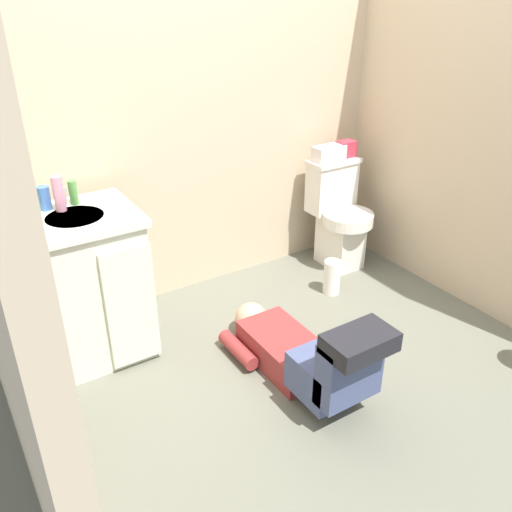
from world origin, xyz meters
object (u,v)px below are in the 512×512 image
(vanity_cabinet, at_px, (86,286))
(bottle_green, at_px, (73,193))
(tissue_box, at_px, (329,153))
(paper_towel_roll, at_px, (332,277))
(bottle_pink, at_px, (59,194))
(faucet, at_px, (64,197))
(soap_dispenser, at_px, (25,202))
(person_plumber, at_px, (304,354))
(toilet, at_px, (338,215))
(bottle_blue, at_px, (45,198))
(toiletry_bag, at_px, (346,149))

(vanity_cabinet, xyz_separation_m, bottle_green, (0.04, 0.14, 0.46))
(tissue_box, distance_m, paper_towel_roll, 0.84)
(tissue_box, xyz_separation_m, paper_towel_roll, (-0.25, -0.41, -0.68))
(vanity_cabinet, height_order, bottle_pink, bottle_pink)
(faucet, xyz_separation_m, bottle_pink, (-0.03, -0.05, 0.04))
(faucet, height_order, soap_dispenser, soap_dispenser)
(faucet, bearing_deg, soap_dispenser, -173.99)
(faucet, distance_m, bottle_green, 0.05)
(vanity_cabinet, distance_m, person_plumber, 1.19)
(toilet, bearing_deg, bottle_pink, -179.80)
(faucet, bearing_deg, vanity_cabinet, -88.69)
(bottle_blue, xyz_separation_m, bottle_green, (0.14, -0.00, 0.00))
(toilet, xyz_separation_m, person_plumber, (-0.99, -0.93, -0.19))
(person_plumber, relative_size, soap_dispenser, 6.42)
(bottle_blue, height_order, bottle_green, bottle_green)
(bottle_pink, bearing_deg, bottle_blue, 139.83)
(faucet, distance_m, person_plumber, 1.45)
(person_plumber, distance_m, bottle_pink, 1.45)
(bottle_pink, height_order, paper_towel_roll, bottle_pink)
(bottle_blue, height_order, bottle_pink, bottle_pink)
(faucet, xyz_separation_m, person_plumber, (0.82, -0.97, -0.69))
(vanity_cabinet, height_order, bottle_blue, bottle_blue)
(vanity_cabinet, xyz_separation_m, paper_towel_roll, (1.50, -0.22, -0.30))
(soap_dispenser, bearing_deg, toilet, -0.74)
(vanity_cabinet, xyz_separation_m, toiletry_bag, (1.91, 0.19, 0.39))
(bottle_blue, relative_size, paper_towel_roll, 0.53)
(toilet, relative_size, toiletry_bag, 6.05)
(bottle_pink, bearing_deg, soap_dispenser, 168.47)
(faucet, height_order, bottle_green, bottle_green)
(tissue_box, height_order, paper_towel_roll, tissue_box)
(faucet, bearing_deg, bottle_blue, -179.23)
(toilet, height_order, bottle_pink, bottle_pink)
(toiletry_bag, relative_size, bottle_green, 0.98)
(vanity_cabinet, height_order, faucet, faucet)
(tissue_box, height_order, toiletry_bag, toiletry_bag)
(tissue_box, distance_m, bottle_green, 1.71)
(tissue_box, relative_size, bottle_green, 1.74)
(bottle_pink, xyz_separation_m, paper_towel_roll, (1.54, -0.31, -0.79))
(toilet, distance_m, tissue_box, 0.44)
(faucet, bearing_deg, toiletry_bag, 1.35)
(person_plumber, bearing_deg, vanity_cabinet, 134.47)
(faucet, height_order, person_plumber, faucet)
(toilet, relative_size, person_plumber, 0.70)
(toilet, height_order, person_plumber, toilet)
(bottle_green, bearing_deg, bottle_pink, -149.36)
(faucet, bearing_deg, bottle_pink, -122.69)
(toiletry_bag, bearing_deg, bottle_blue, -178.68)
(toilet, relative_size, tissue_box, 3.41)
(soap_dispenser, height_order, bottle_pink, bottle_pink)
(tissue_box, relative_size, toiletry_bag, 1.77)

